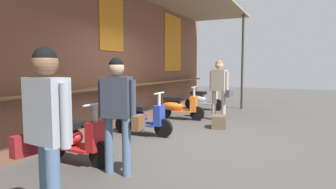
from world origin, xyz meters
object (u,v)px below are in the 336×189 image
Objects in this scene: scooter_blue at (140,118)px; shopper_with_handbag at (118,105)px; scooter_orange at (178,106)px; shopper_passing at (219,84)px; shopper_browsing at (46,122)px; merchandise_crate at (219,122)px; scooter_red at (73,138)px; scooter_silver at (201,99)px.

shopper_with_handbag is at bearing -67.50° from scooter_blue.
scooter_blue is 2.18m from scooter_orange.
scooter_blue is at bearing 167.08° from shopper_passing.
shopper_browsing reaches higher than scooter_blue.
shopper_with_handbag reaches higher than scooter_blue.
shopper_with_handbag is at bearing -170.20° from shopper_passing.
shopper_with_handbag is 0.95× the size of shopper_passing.
scooter_blue is 0.82× the size of shopper_passing.
shopper_passing is (6.16, 0.08, 0.03)m from shopper_browsing.
scooter_blue is 3.29× the size of merchandise_crate.
shopper_browsing is (-1.62, -1.23, 0.63)m from scooter_red.
scooter_orange is 3.29× the size of merchandise_crate.
scooter_orange is 4.54m from shopper_with_handbag.
scooter_silver is 2.31m from shopper_passing.
scooter_orange is at bearing -160.73° from shopper_browsing.
shopper_passing is (0.28, -1.15, 0.66)m from scooter_orange.
scooter_blue is 2.04m from merchandise_crate.
shopper_with_handbag is 0.97× the size of shopper_browsing.
scooter_red is at bearing 72.82° from shopper_with_handbag.
scooter_blue is 0.86× the size of shopper_with_handbag.
scooter_red is at bearing -90.44° from scooter_silver.
scooter_silver is 3.23m from merchandise_crate.
shopper_with_handbag reaches higher than merchandise_crate.
shopper_passing reaches higher than scooter_red.
shopper_browsing reaches higher than scooter_silver.
scooter_orange is at bearing 62.86° from merchandise_crate.
scooter_blue and scooter_silver have the same top height.
scooter_orange is at bearing 88.96° from scooter_blue.
merchandise_crate is (5.15, -0.18, -0.86)m from shopper_browsing.
shopper_browsing reaches higher than scooter_orange.
scooter_red is 1.14m from shopper_with_handbag.
shopper_browsing is 0.98× the size of shopper_passing.
merchandise_crate is at bearing -15.91° from shopper_with_handbag.
scooter_orange is 0.84× the size of shopper_browsing.
merchandise_crate is at bearing 44.97° from scooter_blue.
scooter_red is 1.00× the size of scooter_orange.
shopper_passing reaches higher than scooter_blue.
scooter_red is 4.26m from scooter_orange.
scooter_silver is 0.84× the size of shopper_browsing.
shopper_browsing reaches higher than merchandise_crate.
shopper_passing is (-1.89, -1.15, 0.66)m from scooter_silver.
shopper_passing reaches higher than shopper_with_handbag.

